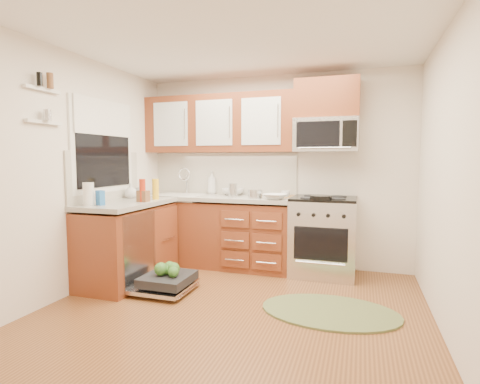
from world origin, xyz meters
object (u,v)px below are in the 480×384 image
(rug, at_px, (330,312))
(bowl_b, at_px, (233,192))
(dishwasher, at_px, (164,283))
(bowl_a, at_px, (275,197))
(sink, at_px, (179,204))
(paper_towel_roll, at_px, (88,194))
(microwave, at_px, (326,135))
(cutting_board, at_px, (285,196))
(stock_pot, at_px, (255,194))
(upper_cabinets, at_px, (219,124))
(range, at_px, (323,236))
(cup, at_px, (286,194))
(skillet, at_px, (321,197))

(rug, relative_size, bowl_b, 4.35)
(dishwasher, distance_m, bowl_a, 1.61)
(sink, bearing_deg, bowl_a, -7.08)
(sink, xyz_separation_m, bowl_a, (1.37, -0.17, 0.16))
(bowl_a, bearing_deg, paper_towel_roll, -145.44)
(microwave, relative_size, cutting_board, 2.51)
(microwave, bearing_deg, stock_pot, -162.17)
(bowl_a, bearing_deg, bowl_b, 152.03)
(upper_cabinets, relative_size, cutting_board, 6.76)
(upper_cabinets, distance_m, bowl_a, 1.29)
(range, relative_size, dishwasher, 1.36)
(microwave, xyz_separation_m, bowl_b, (-1.22, 0.05, -0.73))
(range, height_order, bowl_a, bowl_a)
(microwave, xyz_separation_m, rug, (0.18, -1.26, -1.69))
(dishwasher, bearing_deg, sink, 109.20)
(cutting_board, distance_m, cup, 0.07)
(dishwasher, height_order, cup, cup)
(upper_cabinets, height_order, sink, upper_cabinets)
(stock_pot, xyz_separation_m, cup, (0.34, 0.21, -0.01))
(upper_cabinets, height_order, microwave, upper_cabinets)
(upper_cabinets, height_order, bowl_a, upper_cabinets)
(sink, distance_m, dishwasher, 1.38)
(range, xyz_separation_m, dishwasher, (-1.54, -1.13, -0.38))
(stock_pot, bearing_deg, cutting_board, 39.52)
(bowl_a, bearing_deg, sink, 172.92)
(upper_cabinets, height_order, rug, upper_cabinets)
(range, height_order, microwave, microwave)
(stock_pot, bearing_deg, paper_towel_roll, -140.11)
(rug, bearing_deg, stock_pot, 134.97)
(stock_pot, distance_m, paper_towel_roll, 1.90)
(upper_cabinets, xyz_separation_m, paper_towel_roll, (-0.88, -1.51, -0.83))
(dishwasher, height_order, skillet, skillet)
(range, distance_m, paper_towel_roll, 2.72)
(paper_towel_roll, bearing_deg, microwave, 33.06)
(skillet, bearing_deg, microwave, 88.08)
(skillet, bearing_deg, dishwasher, -150.06)
(sink, distance_m, skillet, 1.94)
(rug, relative_size, skillet, 5.12)
(dishwasher, height_order, stock_pot, stock_pot)
(dishwasher, xyz_separation_m, skillet, (1.53, 0.88, 0.87))
(stock_pot, distance_m, bowl_b, 0.51)
(rug, xyz_separation_m, cup, (-0.66, 1.21, 0.96))
(rug, height_order, bowl_b, bowl_b)
(microwave, bearing_deg, upper_cabinets, 178.98)
(microwave, distance_m, cutting_board, 0.91)
(cutting_board, height_order, paper_towel_roll, paper_towel_roll)
(bowl_b, bearing_deg, sink, -165.77)
(stock_pot, relative_size, paper_towel_roll, 0.75)
(skillet, distance_m, cutting_board, 0.61)
(microwave, height_order, stock_pot, microwave)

